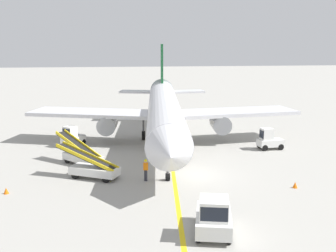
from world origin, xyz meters
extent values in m
plane|color=#9E9B93|center=(0.00, 0.00, 0.00)|extent=(300.00, 300.00, 0.00)
cube|color=yellow|center=(-0.80, 5.00, 0.00)|extent=(7.89, 79.67, 0.01)
cylinder|color=silver|center=(-0.80, 10.21, 3.45)|extent=(6.13, 30.18, 3.30)
cone|color=silver|center=(-2.34, -5.92, 3.45)|extent=(3.45, 2.70, 3.23)
cone|color=silver|center=(0.76, 26.53, 3.85)|extent=(3.39, 3.08, 3.14)
cube|color=silver|center=(6.80, 10.99, 3.05)|extent=(13.42, 5.86, 0.36)
cylinder|color=gray|center=(5.07, 10.15, 2.05)|extent=(2.20, 3.37, 1.90)
cube|color=silver|center=(-8.11, 12.41, 3.05)|extent=(13.72, 8.10, 0.36)
cylinder|color=gray|center=(-6.58, 11.26, 2.05)|extent=(2.20, 3.37, 1.90)
cube|color=#19592D|center=(0.53, 24.14, 7.50)|extent=(0.66, 4.01, 5.20)
cube|color=silver|center=(3.48, 23.46, 3.85)|extent=(5.29, 2.43, 0.24)
cube|color=silver|center=(-2.50, 24.03, 3.85)|extent=(5.57, 3.35, 0.24)
cylinder|color=#4C4C51|center=(-1.89, -1.24, 1.56)|extent=(0.20, 0.20, 3.12)
cylinder|color=black|center=(-1.89, -1.24, 0.28)|extent=(0.40, 0.59, 0.56)
cylinder|color=#4C4C51|center=(1.58, 11.99, 1.56)|extent=(0.20, 0.20, 3.12)
cylinder|color=black|center=(1.58, 11.99, 0.48)|extent=(0.44, 0.99, 0.96)
cylinder|color=#4C4C51|center=(-2.80, 12.41, 1.56)|extent=(0.20, 0.20, 3.12)
cylinder|color=black|center=(-2.80, 12.41, 0.48)|extent=(0.44, 0.99, 0.96)
cube|color=black|center=(-2.15, -3.93, 3.80)|extent=(2.89, 1.26, 0.60)
cube|color=silver|center=(-0.49, -10.25, 0.70)|extent=(2.67, 3.94, 0.80)
cube|color=silver|center=(-0.63, -10.86, 1.65)|extent=(1.85, 1.92, 1.10)
cube|color=black|center=(-0.81, -11.62, 1.65)|extent=(1.41, 0.40, 0.77)
cylinder|color=black|center=(0.01, -11.66, 0.30)|extent=(0.35, 0.63, 0.60)
cylinder|color=black|center=(-1.56, -11.29, 0.30)|extent=(0.35, 0.63, 0.60)
cylinder|color=black|center=(0.58, -9.20, 0.30)|extent=(0.35, 0.63, 0.60)
cylinder|color=black|center=(-0.99, -8.84, 0.30)|extent=(0.35, 0.63, 0.60)
cube|color=silver|center=(-10.03, 10.62, 0.65)|extent=(2.48, 2.70, 0.70)
cube|color=silver|center=(-10.28, 10.28, 1.55)|extent=(1.48, 1.49, 1.10)
cube|color=black|center=(-10.59, 9.87, 1.55)|extent=(0.83, 0.65, 0.77)
cylinder|color=black|center=(-10.09, 9.61, 0.30)|extent=(0.53, 0.61, 0.60)
cylinder|color=black|center=(-10.98, 10.27, 0.30)|extent=(0.53, 0.61, 0.60)
cylinder|color=black|center=(-9.09, 10.96, 0.30)|extent=(0.53, 0.61, 0.60)
cylinder|color=black|center=(-9.97, 11.62, 0.30)|extent=(0.53, 0.61, 0.60)
cube|color=silver|center=(9.29, 6.84, 0.65)|extent=(2.50, 1.50, 0.70)
cube|color=silver|center=(8.87, 6.80, 1.55)|extent=(1.17, 1.13, 1.10)
cube|color=black|center=(8.35, 6.76, 1.55)|extent=(0.16, 0.98, 0.77)
cylinder|color=black|center=(8.50, 6.21, 0.30)|extent=(0.62, 0.27, 0.60)
cylinder|color=black|center=(8.40, 7.31, 0.30)|extent=(0.62, 0.27, 0.60)
cylinder|color=black|center=(10.17, 6.36, 0.30)|extent=(0.62, 0.27, 0.60)
cylinder|color=black|center=(10.07, 7.46, 0.30)|extent=(0.62, 0.27, 0.60)
cube|color=silver|center=(-8.61, 3.85, 0.60)|extent=(3.67, 3.82, 0.60)
cylinder|color=black|center=(-9.98, 4.40, 0.30)|extent=(0.57, 0.59, 0.60)
cylinder|color=black|center=(-9.03, 5.26, 0.30)|extent=(0.57, 0.59, 0.60)
cylinder|color=black|center=(-8.19, 2.44, 0.30)|extent=(0.57, 0.59, 0.60)
cylinder|color=black|center=(-7.24, 3.30, 0.30)|extent=(0.57, 0.59, 0.60)
cube|color=black|center=(-9.01, 4.29, 1.55)|extent=(4.03, 4.30, 1.76)
cube|color=yellow|center=(-9.35, 3.99, 1.67)|extent=(3.44, 3.77, 1.84)
cube|color=yellow|center=(-8.68, 4.60, 1.67)|extent=(3.44, 3.77, 1.84)
cube|color=silver|center=(-7.43, 0.00, 0.60)|extent=(4.06, 3.08, 0.60)
cylinder|color=black|center=(-8.90, 0.05, 0.30)|extent=(0.63, 0.47, 0.60)
cylinder|color=black|center=(-8.31, 1.18, 0.30)|extent=(0.63, 0.47, 0.60)
cylinder|color=black|center=(-6.54, -1.18, 0.30)|extent=(0.63, 0.47, 0.60)
cylinder|color=black|center=(-5.95, -0.05, 0.30)|extent=(0.63, 0.47, 0.60)
cube|color=black|center=(-7.96, 0.28, 1.55)|extent=(4.85, 3.10, 1.76)
cube|color=yellow|center=(-8.17, -0.12, 1.67)|extent=(4.49, 2.38, 1.84)
cube|color=yellow|center=(-7.75, 0.68, 1.67)|extent=(4.49, 2.38, 1.84)
cylinder|color=#26262D|center=(-3.56, -1.12, 0.42)|extent=(0.24, 0.24, 0.85)
cube|color=orange|center=(-3.56, -1.12, 1.13)|extent=(0.36, 0.22, 0.56)
sphere|color=beige|center=(-3.56, -1.12, 1.52)|extent=(0.20, 0.20, 0.20)
sphere|color=yellow|center=(-3.56, -1.12, 1.58)|extent=(0.24, 0.24, 0.24)
cone|color=orange|center=(7.01, -4.05, 0.22)|extent=(0.36, 0.36, 0.44)
cone|color=orange|center=(-13.36, -2.65, 0.22)|extent=(0.36, 0.36, 0.44)
camera|label=1|loc=(-5.66, -31.05, 10.29)|focal=44.28mm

